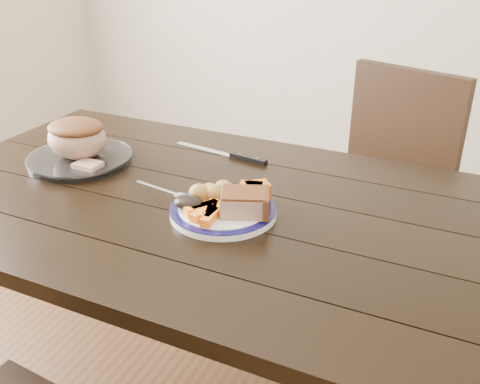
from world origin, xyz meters
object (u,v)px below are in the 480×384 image
at_px(pork_slice, 244,203).
at_px(roast_joint, 77,139).
at_px(chair_far, 382,187).
at_px(dinner_plate, 223,211).
at_px(fork, 167,192).
at_px(serving_platter, 80,160).
at_px(carving_knife, 237,156).
at_px(dining_table, 215,233).

relative_size(pork_slice, roast_joint, 0.61).
xyz_separation_m(chair_far, pork_slice, (-0.19, -0.79, 0.27)).
xyz_separation_m(dinner_plate, fork, (-0.16, 0.01, 0.01)).
distance_m(chair_far, serving_platter, 1.04).
height_order(fork, roast_joint, roast_joint).
height_order(chair_far, carving_knife, chair_far).
bearing_deg(dining_table, roast_joint, 173.29).
relative_size(serving_platter, fork, 1.62).
distance_m(fork, roast_joint, 0.37).
bearing_deg(chair_far, carving_knife, 70.62).
height_order(serving_platter, roast_joint, roast_joint).
distance_m(chair_far, roast_joint, 1.06).
relative_size(dining_table, fork, 9.03).
height_order(chair_far, fork, chair_far).
xyz_separation_m(chair_far, dinner_plate, (-0.24, -0.79, 0.23)).
bearing_deg(fork, carving_knife, 91.44).
bearing_deg(carving_knife, fork, -89.90).
relative_size(dinner_plate, serving_platter, 0.88).
xyz_separation_m(serving_platter, roast_joint, (0.00, 0.00, 0.06)).
xyz_separation_m(dining_table, serving_platter, (-0.46, 0.05, 0.10)).
bearing_deg(dinner_plate, serving_platter, 168.29).
bearing_deg(roast_joint, chair_far, 41.90).
distance_m(chair_far, fork, 0.91).
distance_m(dining_table, serving_platter, 0.48).
bearing_deg(chair_far, dinner_plate, 91.44).
xyz_separation_m(dining_table, dinner_plate, (0.05, -0.05, 0.10)).
bearing_deg(fork, pork_slice, 5.33).
distance_m(chair_far, dinner_plate, 0.86).
xyz_separation_m(dining_table, roast_joint, (-0.46, 0.05, 0.17)).
relative_size(chair_far, fork, 5.22).
relative_size(fork, roast_joint, 1.04).
bearing_deg(serving_platter, carving_knife, 29.00).
xyz_separation_m(pork_slice, roast_joint, (-0.57, 0.11, 0.03)).
height_order(dining_table, dinner_plate, dinner_plate).
bearing_deg(carving_knife, chair_far, 60.16).
xyz_separation_m(dinner_plate, serving_platter, (-0.51, 0.11, 0.00)).
bearing_deg(dinner_plate, chair_far, 72.70).
bearing_deg(carving_knife, dining_table, -68.45).
relative_size(dining_table, dinner_plate, 6.35).
relative_size(chair_far, carving_knife, 2.91).
height_order(pork_slice, roast_joint, roast_joint).
xyz_separation_m(serving_platter, carving_knife, (0.40, 0.22, -0.00)).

